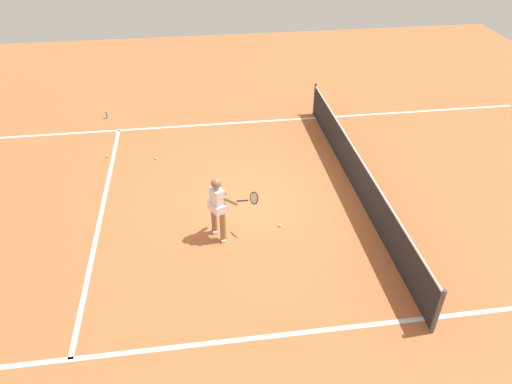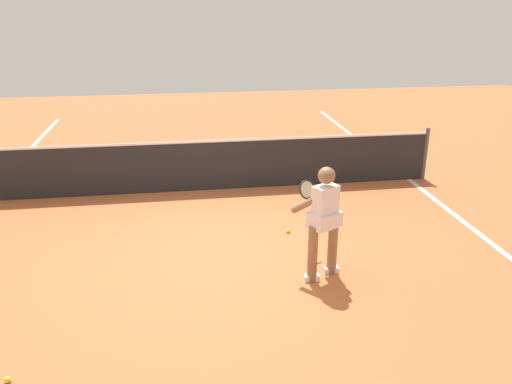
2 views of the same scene
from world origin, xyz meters
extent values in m
plane|color=#C66638|center=(0.00, 0.00, 0.00)|extent=(27.09, 27.09, 0.00)
cube|color=white|center=(4.17, 0.00, 0.00)|extent=(0.10, 18.84, 0.01)
cylinder|color=#4C4C51|center=(4.47, 2.56, 0.54)|extent=(0.08, 0.08, 1.08)
cube|color=#232326|center=(0.00, 2.56, 0.48)|extent=(8.87, 0.02, 0.96)
cube|color=white|center=(0.00, 2.56, 0.98)|extent=(8.87, 0.02, 0.04)
cylinder|color=#8C6647|center=(1.17, -1.10, 0.39)|extent=(0.13, 0.13, 0.78)
cylinder|color=#8C6647|center=(1.49, -0.94, 0.39)|extent=(0.13, 0.13, 0.78)
cube|color=white|center=(1.17, -1.10, 0.04)|extent=(0.20, 0.10, 0.08)
cube|color=white|center=(1.49, -0.94, 0.04)|extent=(0.20, 0.10, 0.08)
cube|color=white|center=(1.33, -1.02, 1.04)|extent=(0.38, 0.33, 0.52)
cube|color=white|center=(1.33, -1.02, 0.84)|extent=(0.48, 0.43, 0.20)
sphere|color=#8C6647|center=(1.33, -1.02, 1.44)|extent=(0.22, 0.22, 0.22)
cylinder|color=#8C6647|center=(1.13, -0.96, 1.06)|extent=(0.44, 0.36, 0.37)
cylinder|color=#8C6647|center=(1.39, -0.82, 1.06)|extent=(0.11, 0.48, 0.37)
cylinder|color=black|center=(1.43, -0.49, 1.02)|extent=(0.17, 0.28, 0.14)
torus|color=black|center=(1.29, -0.22, 0.96)|extent=(0.31, 0.24, 0.28)
cylinder|color=beige|center=(1.29, -0.22, 0.96)|extent=(0.25, 0.19, 0.23)
sphere|color=#D1E533|center=(1.17, 0.40, 0.03)|extent=(0.07, 0.07, 0.07)
sphere|color=#D1E533|center=(-2.25, -2.55, 0.03)|extent=(0.07, 0.07, 0.07)
camera|label=1|loc=(9.45, -1.31, 6.93)|focal=33.11mm
camera|label=2|loc=(-0.45, -6.91, 3.53)|focal=36.10mm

